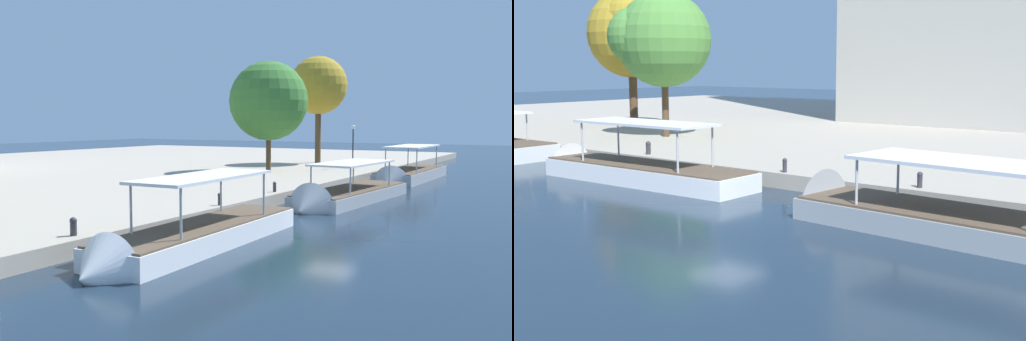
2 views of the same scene
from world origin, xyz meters
The scene contains 9 objects.
ground_plane centered at (0.00, 0.00, 0.00)m, with size 220.00×220.00×0.00m, color #192838.
dock_promenade centered at (0.00, 32.85, 0.36)m, with size 120.00×55.00×0.73m, color #A39989.
tour_boat_1 centered at (-8.68, 2.52, 0.39)m, with size 13.20×3.29×4.03m.
tour_boat_2 centered at (7.28, 2.12, 0.33)m, with size 13.04×4.09×3.88m.
mooring_bollard_0 centered at (-11.47, 6.11, 1.12)m, with size 0.29×0.29×0.74m.
mooring_bollard_1 centered at (5.14, 5.99, 1.08)m, with size 0.24×0.24×0.66m.
mooring_bollard_2 centered at (-1.60, 5.74, 1.08)m, with size 0.22×0.22×0.67m.
tree_2 centered at (-25.28, 16.75, 8.25)m, with size 6.94×6.94×10.83m.
tree_3 centered at (-17.91, 13.06, 7.36)m, with size 6.46×6.65×9.85m.
Camera 2 is at (17.74, -19.43, 5.72)m, focal length 48.54 mm.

